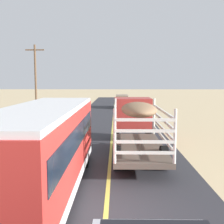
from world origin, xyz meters
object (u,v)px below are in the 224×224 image
Objects in this scene: bus at (44,147)px; car_far at (122,101)px; boulder_near_shoulder at (3,112)px; power_pole_mid at (36,78)px; livestock_truck at (135,118)px.

bus is 32.58m from car_far.
bus is at bearing -65.04° from boulder_near_shoulder.
power_pole_mid is 7.53× the size of boulder_near_shoulder.
livestock_truck is at bearing 63.57° from bus.
livestock_truck is 8.38m from bus.
car_far is 4.22× the size of boulder_near_shoulder.
bus is 25.50m from boulder_near_shoulder.
livestock_truck is 1.18× the size of power_pole_mid.
car_far is 13.96m from power_pole_mid.
bus reaches higher than car_far.
power_pole_mid is 5.53m from boulder_near_shoulder.
power_pole_mid reaches higher than bus.
car_far is (3.40, 32.40, -0.66)m from bus.
bus is at bearing -96.00° from car_far.
power_pole_mid is at bearing 106.38° from bus.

